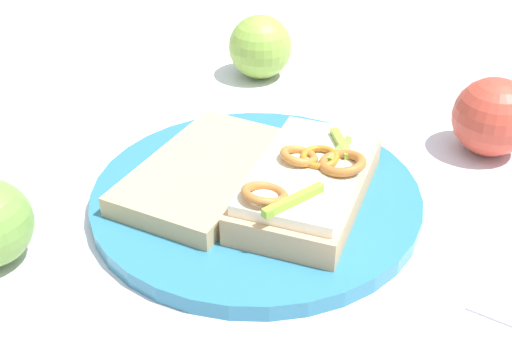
{
  "coord_description": "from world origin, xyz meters",
  "views": [
    {
      "loc": [
        -0.45,
        -0.15,
        0.34
      ],
      "look_at": [
        0.0,
        0.0,
        0.03
      ],
      "focal_mm": 46.32,
      "sensor_mm": 36.0,
      "label": 1
    }
  ],
  "objects_px": {
    "sandwich": "(307,183)",
    "apple_1": "(260,47)",
    "plate": "(256,196)",
    "bread_slice_side": "(207,171)",
    "apple_3": "(493,117)"
  },
  "relations": [
    {
      "from": "sandwich",
      "to": "apple_3",
      "type": "xyz_separation_m",
      "value": [
        0.16,
        -0.14,
        0.01
      ]
    },
    {
      "from": "plate",
      "to": "sandwich",
      "type": "height_order",
      "value": "sandwich"
    },
    {
      "from": "plate",
      "to": "apple_1",
      "type": "xyz_separation_m",
      "value": [
        0.26,
        0.08,
        0.03
      ]
    },
    {
      "from": "bread_slice_side",
      "to": "apple_1",
      "type": "xyz_separation_m",
      "value": [
        0.25,
        0.04,
        0.01
      ]
    },
    {
      "from": "plate",
      "to": "apple_3",
      "type": "relative_size",
      "value": 3.71
    },
    {
      "from": "bread_slice_side",
      "to": "apple_3",
      "type": "xyz_separation_m",
      "value": [
        0.16,
        -0.24,
        0.02
      ]
    },
    {
      "from": "bread_slice_side",
      "to": "apple_3",
      "type": "distance_m",
      "value": 0.28
    },
    {
      "from": "sandwich",
      "to": "apple_1",
      "type": "xyz_separation_m",
      "value": [
        0.26,
        0.13,
        0.01
      ]
    },
    {
      "from": "sandwich",
      "to": "bread_slice_side",
      "type": "bearing_deg",
      "value": -90.38
    },
    {
      "from": "bread_slice_side",
      "to": "apple_1",
      "type": "height_order",
      "value": "apple_1"
    },
    {
      "from": "apple_1",
      "to": "apple_3",
      "type": "relative_size",
      "value": 0.98
    },
    {
      "from": "sandwich",
      "to": "plate",
      "type": "bearing_deg",
      "value": -90.76
    },
    {
      "from": "plate",
      "to": "apple_3",
      "type": "distance_m",
      "value": 0.25
    },
    {
      "from": "plate",
      "to": "sandwich",
      "type": "xyz_separation_m",
      "value": [
        -0.0,
        -0.05,
        0.03
      ]
    },
    {
      "from": "sandwich",
      "to": "apple_1",
      "type": "relative_size",
      "value": 2.2
    }
  ]
}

